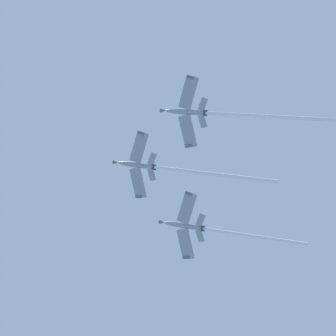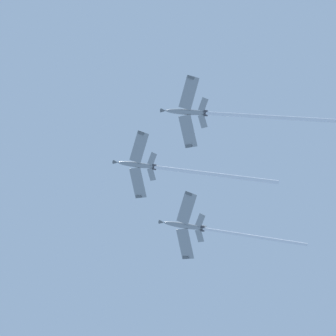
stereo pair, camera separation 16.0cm
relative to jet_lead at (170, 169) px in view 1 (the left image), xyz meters
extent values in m
ellipsoid|color=gray|center=(-9.83, -0.20, 4.23)|extent=(11.60, 1.84, 5.97)
cone|color=#595E60|center=(-15.98, -0.33, 6.87)|extent=(1.97, 1.24, 1.73)
ellipsoid|color=black|center=(-11.52, -0.24, 5.61)|extent=(2.95, 1.06, 1.93)
cube|color=gray|center=(-9.02, -5.49, 3.83)|extent=(5.63, 9.57, 1.60)
cube|color=#595E60|center=(-8.61, -9.58, 3.82)|extent=(1.83, 1.12, 0.82)
cube|color=gray|center=(-9.24, 5.11, 3.83)|extent=(5.30, 9.53, 1.60)
cube|color=#595E60|center=(-9.00, 9.22, 3.82)|extent=(1.81, 1.06, 0.82)
cube|color=gray|center=(-5.18, -2.39, 2.27)|extent=(2.80, 3.96, 0.86)
cube|color=gray|center=(-5.28, 2.17, 2.27)|extent=(2.69, 3.94, 0.86)
cube|color=#595E60|center=(-4.86, -0.10, 3.63)|extent=(3.31, 0.25, 3.52)
cylinder|color=#38383D|center=(-4.53, -0.54, 1.86)|extent=(1.25, 0.83, 1.13)
cylinder|color=#38383D|center=(-4.54, 0.36, 1.86)|extent=(1.25, 0.83, 1.13)
cylinder|color=white|center=(12.08, 0.25, -5.26)|extent=(33.30, 1.72, 15.03)
ellipsoid|color=gray|center=(3.91, -16.49, -2.64)|extent=(11.55, 1.64, 6.03)
cone|color=#595E60|center=(-2.24, -16.47, 0.03)|extent=(1.95, 1.21, 1.74)
ellipsoid|color=black|center=(2.22, -16.49, -1.26)|extent=(2.93, 1.01, 1.94)
cube|color=gray|center=(4.59, -21.79, -3.05)|extent=(5.43, 9.55, 1.62)
cube|color=#595E60|center=(4.90, -25.89, -3.06)|extent=(1.82, 1.09, 0.83)
cube|color=gray|center=(4.62, -11.19, -3.05)|extent=(5.48, 9.55, 1.62)
cube|color=#595E60|center=(4.96, -7.09, -3.06)|extent=(1.82, 1.10, 0.83)
cube|color=gray|center=(8.49, -18.79, -4.63)|extent=(2.73, 3.95, 0.86)
cube|color=gray|center=(8.50, -14.23, -4.63)|extent=(2.75, 3.96, 0.86)
cube|color=#595E60|center=(8.87, -16.51, -3.27)|extent=(3.32, 0.19, 3.52)
cylinder|color=#38383D|center=(9.19, -16.96, -5.04)|extent=(1.24, 0.80, 1.13)
cylinder|color=#38383D|center=(9.19, -16.06, -5.04)|extent=(1.24, 0.80, 1.13)
cylinder|color=white|center=(25.20, -16.56, -11.99)|extent=(32.05, 1.08, 14.64)
ellipsoid|color=gray|center=(4.14, 15.66, -2.99)|extent=(11.58, 1.75, 5.99)
cone|color=#595E60|center=(-2.01, 15.58, -0.35)|extent=(1.96, 1.22, 1.73)
ellipsoid|color=black|center=(2.45, 15.64, -1.61)|extent=(2.94, 1.04, 1.93)
cube|color=gray|center=(4.90, 10.37, -3.40)|extent=(5.56, 9.57, 1.60)
cube|color=#595E60|center=(5.28, 6.28, -3.41)|extent=(1.82, 1.11, 0.82)
cube|color=gray|center=(4.77, 20.97, -3.40)|extent=(5.36, 9.54, 1.60)
cube|color=#595E60|center=(5.04, 25.07, -3.41)|extent=(1.82, 1.07, 0.82)
cube|color=gray|center=(8.76, 13.44, -4.97)|extent=(2.78, 3.96, 0.86)
cube|color=gray|center=(8.71, 18.00, -4.97)|extent=(2.71, 3.95, 0.86)
cube|color=#595E60|center=(9.10, 15.72, -3.60)|extent=(3.31, 0.22, 3.52)
cylinder|color=#38383D|center=(9.44, 15.28, -5.37)|extent=(1.24, 0.82, 1.13)
cylinder|color=#38383D|center=(9.42, 16.18, -5.37)|extent=(1.24, 0.82, 1.13)
cylinder|color=white|center=(22.89, 15.90, -11.16)|extent=(26.88, 1.16, 12.16)
camera|label=1|loc=(-1.17, -31.32, -164.19)|focal=63.21mm
camera|label=2|loc=(-1.33, -31.31, -164.19)|focal=63.21mm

